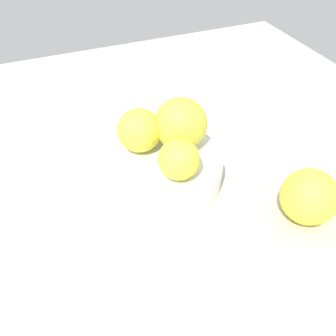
# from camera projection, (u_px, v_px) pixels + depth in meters

# --- Properties ---
(ground_plane) EXTENTS (1.10, 1.10, 0.02)m
(ground_plane) POSITION_uv_depth(u_px,v_px,m) (168.00, 186.00, 0.60)
(ground_plane) COLOR #BCB29E
(fruit_bowl) EXTENTS (0.17, 0.17, 0.05)m
(fruit_bowl) POSITION_uv_depth(u_px,v_px,m) (168.00, 171.00, 0.58)
(fruit_bowl) COLOR silver
(fruit_bowl) RESTS_ON ground_plane
(orange_in_bowl_0) EXTENTS (0.08, 0.08, 0.08)m
(orange_in_bowl_0) POSITION_uv_depth(u_px,v_px,m) (181.00, 124.00, 0.56)
(orange_in_bowl_0) COLOR yellow
(orange_in_bowl_0) RESTS_ON fruit_bowl
(orange_in_bowl_1) EXTENTS (0.07, 0.07, 0.07)m
(orange_in_bowl_1) POSITION_uv_depth(u_px,v_px,m) (139.00, 130.00, 0.56)
(orange_in_bowl_1) COLOR yellow
(orange_in_bowl_1) RESTS_ON fruit_bowl
(orange_in_bowl_2) EXTENTS (0.06, 0.06, 0.06)m
(orange_in_bowl_2) POSITION_uv_depth(u_px,v_px,m) (178.00, 160.00, 0.51)
(orange_in_bowl_2) COLOR yellow
(orange_in_bowl_2) RESTS_ON fruit_bowl
(orange_loose_0) EXTENTS (0.08, 0.08, 0.08)m
(orange_loose_0) POSITION_uv_depth(u_px,v_px,m) (309.00, 197.00, 0.51)
(orange_loose_0) COLOR yellow
(orange_loose_0) RESTS_ON ground_plane
(folded_napkin) EXTENTS (0.17, 0.17, 0.00)m
(folded_napkin) POSITION_uv_depth(u_px,v_px,m) (299.00, 139.00, 0.68)
(folded_napkin) COLOR beige
(folded_napkin) RESTS_ON ground_plane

